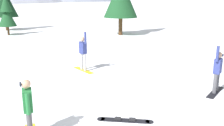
# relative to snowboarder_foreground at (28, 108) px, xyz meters

# --- Properties ---
(ground_plane) EXTENTS (800.00, 800.00, 0.00)m
(ground_plane) POSITION_rel_snowboarder_foreground_xyz_m (3.36, 0.21, -0.89)
(ground_plane) COLOR white
(snowboarder_foreground) EXTENTS (0.57, 1.56, 1.68)m
(snowboarder_foreground) POSITION_rel_snowboarder_foreground_xyz_m (0.00, 0.00, 0.00)
(snowboarder_foreground) COLOR yellow
(snowboarder_foreground) RESTS_ON ground_plane
(snowboarder_midground) EXTENTS (1.32, 1.33, 1.95)m
(snowboarder_midground) POSITION_rel_snowboarder_foreground_xyz_m (6.88, 2.42, 0.03)
(snowboarder_midground) COLOR black
(snowboarder_midground) RESTS_ON ground_plane
(snowboarder_background) EXTENTS (1.03, 1.50, 2.06)m
(snowboarder_background) POSITION_rel_snowboarder_foreground_xyz_m (1.71, 6.41, 0.10)
(snowboarder_background) COLOR yellow
(snowboarder_background) RESTS_ON ground_plane
(loose_snowboard_near_right) EXTENTS (1.77, 0.72, 0.09)m
(loose_snowboard_near_right) POSITION_rel_snowboarder_foreground_xyz_m (2.77, 0.57, -0.86)
(loose_snowboard_near_right) COLOR black
(loose_snowboard_near_right) RESTS_ON ground_plane
(pine_tree_broad) EXTENTS (1.78, 1.78, 4.10)m
(pine_tree_broad) POSITION_rel_snowboarder_foreground_xyz_m (-5.32, 20.44, 1.35)
(pine_tree_broad) COLOR #472D19
(pine_tree_broad) RESTS_ON ground_plane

